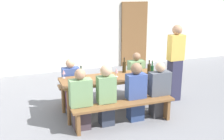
{
  "coord_description": "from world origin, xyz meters",
  "views": [
    {
      "loc": [
        -1.81,
        -4.95,
        2.41
      ],
      "look_at": [
        0.0,
        0.0,
        0.9
      ],
      "focal_mm": 44.02,
      "sensor_mm": 36.0,
      "label": 1
    }
  ],
  "objects": [
    {
      "name": "seated_guest_far_0",
      "position": [
        -0.74,
        0.5,
        0.51
      ],
      "size": [
        0.36,
        0.24,
        1.08
      ],
      "rotation": [
        0.0,
        0.0,
        -1.57
      ],
      "color": "#4C2B4A",
      "rests_on": "ground"
    },
    {
      "name": "wine_glass_0",
      "position": [
        -0.92,
        0.27,
        0.87
      ],
      "size": [
        0.06,
        0.06,
        0.17
      ],
      "color": "silver",
      "rests_on": "tasting_table"
    },
    {
      "name": "bench_near",
      "position": [
        0.0,
        -0.65,
        0.36
      ],
      "size": [
        1.97,
        0.3,
        0.45
      ],
      "color": "brown",
      "rests_on": "ground"
    },
    {
      "name": "wine_bottle_0",
      "position": [
        -0.64,
        -0.04,
        0.87
      ],
      "size": [
        0.07,
        0.07,
        0.31
      ],
      "color": "#143319",
      "rests_on": "tasting_table"
    },
    {
      "name": "standing_host",
      "position": [
        1.56,
        0.15,
        0.85
      ],
      "size": [
        0.34,
        0.24,
        1.72
      ],
      "rotation": [
        0.0,
        0.0,
        3.14
      ],
      "color": "#2E2D47",
      "rests_on": "ground"
    },
    {
      "name": "seated_guest_near_3",
      "position": [
        0.81,
        -0.5,
        0.52
      ],
      "size": [
        0.42,
        0.24,
        1.11
      ],
      "rotation": [
        0.0,
        0.0,
        1.57
      ],
      "color": "#413E42",
      "rests_on": "ground"
    },
    {
      "name": "tasting_table",
      "position": [
        0.0,
        0.0,
        0.67
      ],
      "size": [
        2.07,
        0.7,
        0.75
      ],
      "color": "brown",
      "rests_on": "ground"
    },
    {
      "name": "wine_glass_1",
      "position": [
        0.09,
        -0.01,
        0.88
      ],
      "size": [
        0.07,
        0.07,
        0.18
      ],
      "color": "silver",
      "rests_on": "tasting_table"
    },
    {
      "name": "wine_glass_4",
      "position": [
        0.34,
        -0.23,
        0.87
      ],
      "size": [
        0.08,
        0.08,
        0.17
      ],
      "color": "silver",
      "rests_on": "tasting_table"
    },
    {
      "name": "bench_far",
      "position": [
        0.0,
        0.65,
        0.36
      ],
      "size": [
        1.97,
        0.3,
        0.45
      ],
      "color": "brown",
      "rests_on": "ground"
    },
    {
      "name": "seated_guest_far_1",
      "position": [
        0.77,
        0.5,
        0.52
      ],
      "size": [
        0.37,
        0.24,
        1.1
      ],
      "rotation": [
        0.0,
        0.0,
        -1.57
      ],
      "color": "#383A5F",
      "rests_on": "ground"
    },
    {
      "name": "ground_plane",
      "position": [
        0.0,
        0.0,
        0.0
      ],
      "size": [
        24.0,
        24.0,
        0.0
      ],
      "primitive_type": "plane",
      "color": "slate"
    },
    {
      "name": "back_wall",
      "position": [
        0.0,
        3.45,
        1.6
      ],
      "size": [
        14.0,
        0.2,
        3.2
      ],
      "primitive_type": "cube",
      "color": "silver",
      "rests_on": "ground"
    },
    {
      "name": "wine_bottle_2",
      "position": [
        0.82,
        -0.03,
        0.86
      ],
      "size": [
        0.07,
        0.07,
        0.29
      ],
      "color": "#332814",
      "rests_on": "tasting_table"
    },
    {
      "name": "seated_guest_near_0",
      "position": [
        -0.77,
        -0.5,
        0.53
      ],
      "size": [
        0.39,
        0.24,
        1.13
      ],
      "rotation": [
        0.0,
        0.0,
        1.57
      ],
      "color": "#42353C",
      "rests_on": "ground"
    },
    {
      "name": "wine_bottle_3",
      "position": [
        0.8,
        -0.19,
        0.87
      ],
      "size": [
        0.07,
        0.07,
        0.32
      ],
      "color": "#194723",
      "rests_on": "tasting_table"
    },
    {
      "name": "wine_glass_3",
      "position": [
        -0.33,
        -0.23,
        0.87
      ],
      "size": [
        0.08,
        0.08,
        0.17
      ],
      "color": "silver",
      "rests_on": "tasting_table"
    },
    {
      "name": "seated_guest_near_2",
      "position": [
        0.3,
        -0.5,
        0.55
      ],
      "size": [
        0.38,
        0.24,
        1.14
      ],
      "rotation": [
        0.0,
        0.0,
        1.57
      ],
      "color": "navy",
      "rests_on": "ground"
    },
    {
      "name": "wine_bottle_4",
      "position": [
        0.52,
        -0.22,
        0.86
      ],
      "size": [
        0.06,
        0.06,
        0.3
      ],
      "color": "#194723",
      "rests_on": "tasting_table"
    },
    {
      "name": "wine_bottle_1",
      "position": [
        0.36,
        0.23,
        0.87
      ],
      "size": [
        0.08,
        0.08,
        0.32
      ],
      "color": "#332814",
      "rests_on": "tasting_table"
    },
    {
      "name": "wine_glass_2",
      "position": [
        -0.74,
        -0.1,
        0.87
      ],
      "size": [
        0.08,
        0.08,
        0.17
      ],
      "color": "silver",
      "rests_on": "tasting_table"
    },
    {
      "name": "wooden_door",
      "position": [
        1.99,
        3.31,
        1.05
      ],
      "size": [
        0.9,
        0.06,
        2.1
      ],
      "primitive_type": "cube",
      "color": "brown",
      "rests_on": "ground"
    },
    {
      "name": "seated_guest_near_1",
      "position": [
        -0.3,
        -0.5,
        0.57
      ],
      "size": [
        0.34,
        0.24,
        1.16
      ],
      "rotation": [
        0.0,
        0.0,
        1.57
      ],
      "color": "#323848",
      "rests_on": "ground"
    }
  ]
}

